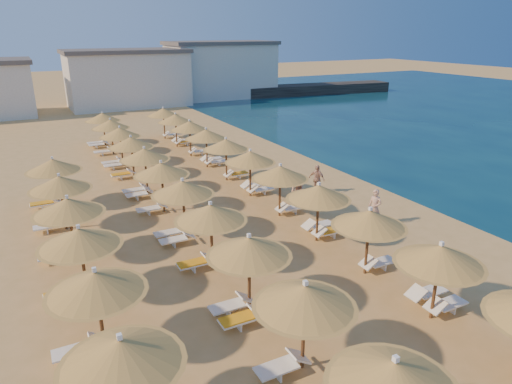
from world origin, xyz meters
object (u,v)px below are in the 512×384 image
jetty (302,90)px  beachgoer_b (298,190)px  parasol_row_west (171,179)px  beachgoer_c (317,179)px  beachgoer_a (375,207)px  parasol_row_east (264,165)px

jetty → beachgoer_b: beachgoer_b is taller
jetty → parasol_row_west: (-33.71, -39.66, 1.69)m
beachgoer_b → beachgoer_c: beachgoer_c is taller
jetty → beachgoer_b: size_ratio=17.23×
beachgoer_b → parasol_row_west: bearing=-105.0°
jetty → beachgoer_c: beachgoer_c is taller
jetty → beachgoer_c: size_ratio=16.51×
beachgoer_c → parasol_row_west: bearing=-115.7°
beachgoer_b → beachgoer_c: (2.09, 1.08, 0.04)m
jetty → parasol_row_west: bearing=-124.0°
beachgoer_c → beachgoer_a: beachgoer_a is taller
parasol_row_east → beachgoer_c: (3.92, 0.38, -1.53)m
jetty → beachgoer_a: bearing=-112.3°
parasol_row_east → parasol_row_west: (-5.43, 0.00, 0.00)m
parasol_row_west → jetty: bearing=49.6°
beachgoer_a → jetty: bearing=126.8°
parasol_row_east → beachgoer_c: 4.23m
beachgoer_c → beachgoer_a: bearing=-29.5°
beachgoer_b → beachgoer_c: 2.35m
parasol_row_east → beachgoer_b: parasol_row_east is taller
beachgoer_a → beachgoer_b: bearing=179.5°
parasol_row_east → parasol_row_west: size_ratio=1.00×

